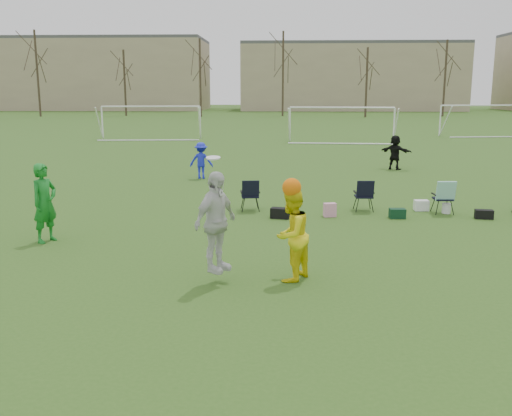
{
  "coord_description": "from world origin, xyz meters",
  "views": [
    {
      "loc": [
        -0.34,
        -8.8,
        3.67
      ],
      "look_at": [
        -0.82,
        2.75,
        1.25
      ],
      "focal_mm": 40.0,
      "sensor_mm": 36.0,
      "label": 1
    }
  ],
  "objects_px": {
    "fielder_green_near": "(45,203)",
    "goal_left": "(151,113)",
    "fielder_black": "(395,152)",
    "goal_right": "(485,111)",
    "center_contest": "(256,228)",
    "fielder_blue": "(201,161)",
    "goal_mid": "(342,114)"
  },
  "relations": [
    {
      "from": "fielder_green_near",
      "to": "goal_left",
      "type": "relative_size",
      "value": 0.26
    },
    {
      "from": "fielder_black",
      "to": "goal_right",
      "type": "xyz_separation_m",
      "value": [
        11.0,
        20.22,
        1.13
      ]
    },
    {
      "from": "fielder_black",
      "to": "center_contest",
      "type": "xyz_separation_m",
      "value": [
        -5.79,
        -16.02,
        0.27
      ]
    },
    {
      "from": "fielder_blue",
      "to": "goal_left",
      "type": "relative_size",
      "value": 0.2
    },
    {
      "from": "fielder_blue",
      "to": "center_contest",
      "type": "relative_size",
      "value": 0.61
    },
    {
      "from": "fielder_blue",
      "to": "fielder_green_near",
      "type": "bearing_deg",
      "value": 79.14
    },
    {
      "from": "fielder_blue",
      "to": "goal_left",
      "type": "bearing_deg",
      "value": -69.2
    },
    {
      "from": "fielder_green_near",
      "to": "goal_right",
      "type": "bearing_deg",
      "value": -7.69
    },
    {
      "from": "fielder_black",
      "to": "fielder_green_near",
      "type": "bearing_deg",
      "value": 85.79
    },
    {
      "from": "goal_right",
      "to": "fielder_green_near",
      "type": "bearing_deg",
      "value": -131.33
    },
    {
      "from": "fielder_blue",
      "to": "center_contest",
      "type": "distance_m",
      "value": 13.24
    },
    {
      "from": "goal_left",
      "to": "goal_right",
      "type": "relative_size",
      "value": 1.01
    },
    {
      "from": "fielder_black",
      "to": "goal_left",
      "type": "distance_m",
      "value": 22.12
    },
    {
      "from": "fielder_blue",
      "to": "goal_right",
      "type": "height_order",
      "value": "goal_right"
    },
    {
      "from": "goal_mid",
      "to": "fielder_blue",
      "type": "bearing_deg",
      "value": -109.74
    },
    {
      "from": "fielder_blue",
      "to": "goal_mid",
      "type": "xyz_separation_m",
      "value": [
        7.61,
        17.3,
        1.17
      ]
    },
    {
      "from": "fielder_blue",
      "to": "goal_mid",
      "type": "bearing_deg",
      "value": -111.25
    },
    {
      "from": "goal_left",
      "to": "goal_right",
      "type": "bearing_deg",
      "value": 3.75
    },
    {
      "from": "goal_mid",
      "to": "fielder_green_near",
      "type": "bearing_deg",
      "value": -106.03
    },
    {
      "from": "fielder_black",
      "to": "goal_right",
      "type": "distance_m",
      "value": 23.04
    },
    {
      "from": "fielder_blue",
      "to": "goal_right",
      "type": "relative_size",
      "value": 0.21
    },
    {
      "from": "goal_mid",
      "to": "center_contest",
      "type": "bearing_deg",
      "value": -95.0
    },
    {
      "from": "fielder_green_near",
      "to": "center_contest",
      "type": "distance_m",
      "value": 5.91
    },
    {
      "from": "fielder_green_near",
      "to": "fielder_blue",
      "type": "bearing_deg",
      "value": 12.3
    },
    {
      "from": "fielder_black",
      "to": "goal_mid",
      "type": "xyz_separation_m",
      "value": [
        -1.0,
        14.22,
        1.13
      ]
    },
    {
      "from": "fielder_blue",
      "to": "goal_left",
      "type": "distance_m",
      "value": 20.37
    },
    {
      "from": "fielder_black",
      "to": "goal_left",
      "type": "height_order",
      "value": "goal_left"
    },
    {
      "from": "fielder_green_near",
      "to": "goal_mid",
      "type": "height_order",
      "value": "goal_mid"
    },
    {
      "from": "fielder_blue",
      "to": "fielder_black",
      "type": "height_order",
      "value": "fielder_black"
    },
    {
      "from": "goal_left",
      "to": "goal_mid",
      "type": "distance_m",
      "value": 14.14
    },
    {
      "from": "goal_left",
      "to": "fielder_black",
      "type": "bearing_deg",
      "value": -52.24
    },
    {
      "from": "fielder_blue",
      "to": "goal_mid",
      "type": "height_order",
      "value": "goal_mid"
    }
  ]
}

